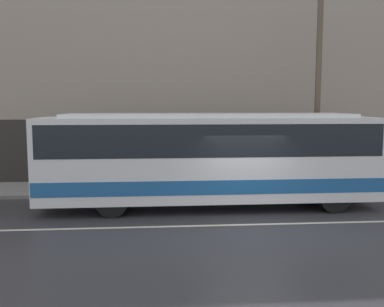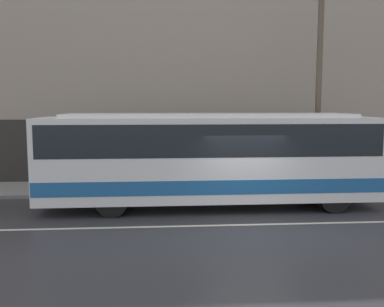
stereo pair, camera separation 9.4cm
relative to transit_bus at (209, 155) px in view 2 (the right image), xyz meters
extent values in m
plane|color=#333338|center=(0.97, -2.26, -1.77)|extent=(60.00, 60.00, 0.00)
cube|color=gray|center=(0.97, 3.20, -1.71)|extent=(60.00, 2.93, 0.13)
cube|color=gray|center=(0.97, 4.82, 4.22)|extent=(60.00, 0.30, 11.97)
cube|color=#2D2B28|center=(0.97, 4.65, -0.37)|extent=(60.00, 0.06, 2.80)
cube|color=beige|center=(0.97, -2.26, -1.77)|extent=(54.00, 0.14, 0.01)
cube|color=white|center=(-0.01, 0.00, -0.09)|extent=(11.02, 2.51, 2.67)
cube|color=#1E5999|center=(-0.01, 0.00, -0.87)|extent=(10.97, 2.53, 0.45)
cube|color=black|center=(-0.01, 0.00, 0.56)|extent=(10.69, 2.53, 1.01)
cube|color=orange|center=(5.45, 0.00, 1.06)|extent=(0.12, 1.88, 0.28)
cube|color=white|center=(-0.01, 0.00, 1.31)|extent=(9.37, 2.13, 0.12)
cylinder|color=black|center=(3.90, -1.09, -1.28)|extent=(0.98, 0.28, 0.98)
cylinder|color=black|center=(3.90, 1.09, -1.28)|extent=(0.98, 0.28, 0.98)
cylinder|color=black|center=(-3.12, -1.09, -1.28)|extent=(0.98, 0.28, 0.98)
cylinder|color=black|center=(-3.12, 1.09, -1.28)|extent=(0.98, 0.28, 0.98)
cylinder|color=brown|center=(4.54, 2.27, 2.47)|extent=(0.23, 0.23, 8.22)
camera|label=1|loc=(-1.75, -14.04, 1.66)|focal=40.00mm
camera|label=2|loc=(-1.65, -14.05, 1.66)|focal=40.00mm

